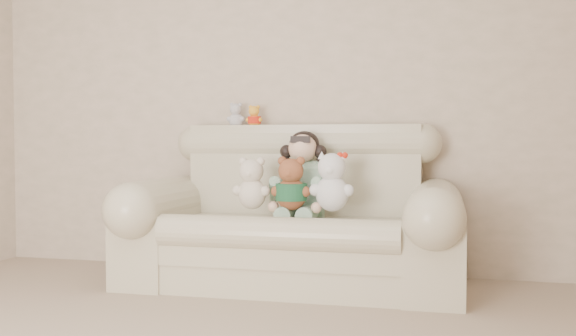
{
  "coord_description": "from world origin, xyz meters",
  "views": [
    {
      "loc": [
        1.07,
        -1.95,
        0.9
      ],
      "look_at": [
        0.12,
        1.9,
        0.75
      ],
      "focal_mm": 40.43,
      "sensor_mm": 36.0,
      "label": 1
    }
  ],
  "objects_px": {
    "white_cat": "(332,176)",
    "cream_teddy": "(252,178)",
    "sofa": "(292,205)",
    "seated_child": "(303,174)",
    "brown_teddy": "(291,178)"
  },
  "relations": [
    {
      "from": "white_cat",
      "to": "cream_teddy",
      "type": "height_order",
      "value": "white_cat"
    },
    {
      "from": "sofa",
      "to": "white_cat",
      "type": "xyz_separation_m",
      "value": [
        0.28,
        -0.15,
        0.19
      ]
    },
    {
      "from": "seated_child",
      "to": "brown_teddy",
      "type": "xyz_separation_m",
      "value": [
        -0.02,
        -0.23,
        -0.02
      ]
    },
    {
      "from": "brown_teddy",
      "to": "white_cat",
      "type": "xyz_separation_m",
      "value": [
        0.25,
        0.0,
        0.02
      ]
    },
    {
      "from": "cream_teddy",
      "to": "white_cat",
      "type": "bearing_deg",
      "value": 24.31
    },
    {
      "from": "seated_child",
      "to": "cream_teddy",
      "type": "bearing_deg",
      "value": -146.21
    },
    {
      "from": "seated_child",
      "to": "white_cat",
      "type": "height_order",
      "value": "seated_child"
    },
    {
      "from": "sofa",
      "to": "brown_teddy",
      "type": "height_order",
      "value": "sofa"
    },
    {
      "from": "cream_teddy",
      "to": "sofa",
      "type": "bearing_deg",
      "value": 57.92
    },
    {
      "from": "sofa",
      "to": "cream_teddy",
      "type": "height_order",
      "value": "sofa"
    },
    {
      "from": "sofa",
      "to": "brown_teddy",
      "type": "relative_size",
      "value": 5.55
    },
    {
      "from": "seated_child",
      "to": "white_cat",
      "type": "xyz_separation_m",
      "value": [
        0.23,
        -0.23,
        0.0
      ]
    },
    {
      "from": "sofa",
      "to": "seated_child",
      "type": "bearing_deg",
      "value": 56.42
    },
    {
      "from": "seated_child",
      "to": "brown_teddy",
      "type": "bearing_deg",
      "value": -100.7
    },
    {
      "from": "seated_child",
      "to": "white_cat",
      "type": "relative_size",
      "value": 1.37
    }
  ]
}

